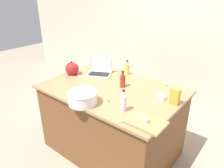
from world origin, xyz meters
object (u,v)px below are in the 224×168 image
bottle_soy (123,81)px  candy_bag (175,96)px  mixing_bowl_large (82,97)px  ramekin_small (162,97)px  cutting_board (146,122)px  kettle (72,69)px  bottle_oil (127,69)px  ramekin_medium (95,65)px  laptop (100,71)px  bottle_vinegar (123,103)px  butter_stick_left (143,119)px

bottle_soy → candy_bag: size_ratio=1.18×
mixing_bowl_large → ramekin_small: bearing=45.0°
mixing_bowl_large → cutting_board: size_ratio=0.89×
bottle_soy → candy_bag: bearing=-0.3°
ramekin_small → cutting_board: bearing=-78.8°
ramekin_small → kettle: bearing=-175.0°
bottle_oil → ramekin_medium: bearing=-174.2°
cutting_board → ramekin_medium: (-1.34, 0.79, 0.02)m
kettle → bottle_oil: bearing=39.5°
ramekin_small → laptop: bearing=172.5°
mixing_bowl_large → cutting_board: mixing_bowl_large is taller
mixing_bowl_large → kettle: bearing=145.5°
bottle_soy → candy_bag: (0.65, -0.00, 0.00)m
bottle_vinegar → cutting_board: bottle_vinegar is taller
bottle_oil → ramekin_medium: bottle_oil is taller
bottle_oil → candy_bag: bottle_oil is taller
bottle_soy → butter_stick_left: (0.58, -0.48, -0.04)m
ramekin_medium → candy_bag: (1.40, -0.32, 0.06)m
laptop → kettle: size_ratio=1.76×
kettle → candy_bag: 1.42m
cutting_board → ramekin_medium: ramekin_medium is taller
bottle_oil → cutting_board: bottle_oil is taller
bottle_oil → cutting_board: (0.80, -0.85, -0.07)m
bottle_vinegar → kettle: 1.14m
ramekin_small → candy_bag: size_ratio=0.57×
bottle_soy → candy_bag: bottle_soy is taller
butter_stick_left → ramekin_small: size_ratio=1.14×
bottle_soy → butter_stick_left: bearing=-39.7°
ramekin_small → candy_bag: bearing=-5.1°
kettle → cutting_board: bearing=-15.3°
bottle_oil → kettle: 0.74m
butter_stick_left → ramekin_small: bearing=98.4°
bottle_soy → kettle: size_ratio=0.94×
candy_bag → mixing_bowl_large: bearing=-142.0°
mixing_bowl_large → ramekin_small: (0.59, 0.58, -0.05)m
butter_stick_left → bottle_vinegar: bearing=170.0°
laptop → ramekin_medium: size_ratio=3.63×
bottle_oil → candy_bag: (0.85, -0.37, 0.01)m
cutting_board → kettle: bearing=164.7°
ramekin_medium → candy_bag: size_ratio=0.61×
bottle_soy → cutting_board: bottle_soy is taller
kettle → ramekin_small: kettle is taller
laptop → bottle_vinegar: size_ratio=1.70×
bottle_vinegar → ramekin_small: bearing=68.2°
mixing_bowl_large → bottle_vinegar: size_ratio=1.37×
bottle_soy → ramekin_small: 0.51m
cutting_board → ramekin_small: ramekin_small is taller
bottle_vinegar → ramekin_small: (0.18, 0.44, -0.06)m
bottle_soy → kettle: (-0.77, -0.10, -0.00)m
ramekin_medium → bottle_soy: bearing=-22.9°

